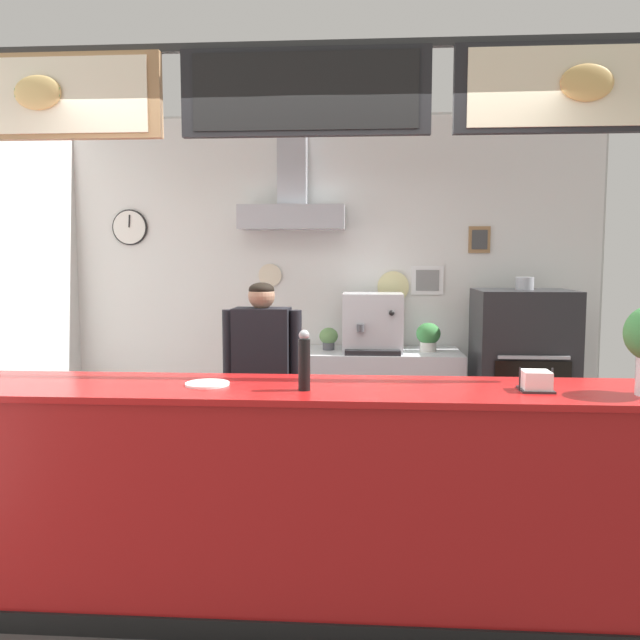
{
  "coord_description": "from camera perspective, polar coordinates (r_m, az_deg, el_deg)",
  "views": [
    {
      "loc": [
        0.3,
        -3.23,
        1.7
      ],
      "look_at": [
        0.02,
        0.77,
        1.31
      ],
      "focal_mm": 36.01,
      "sensor_mm": 36.0,
      "label": 1
    }
  ],
  "objects": [
    {
      "name": "potted_thyme",
      "position": [
        5.35,
        9.6,
        -1.39
      ],
      "size": [
        0.2,
        0.2,
        0.24
      ],
      "color": "beige",
      "rests_on": "back_prep_counter"
    },
    {
      "name": "napkin_holder",
      "position": [
        3.09,
        18.63,
        -5.22
      ],
      "size": [
        0.15,
        0.14,
        0.11
      ],
      "color": "#262628",
      "rests_on": "service_counter"
    },
    {
      "name": "back_prep_counter",
      "position": [
        5.43,
        5.01,
        -7.67
      ],
      "size": [
        1.38,
        0.63,
        0.93
      ],
      "color": "silver",
      "rests_on": "ground_plane"
    },
    {
      "name": "shop_worker",
      "position": [
        4.27,
        -5.14,
        -6.23
      ],
      "size": [
        0.53,
        0.23,
        1.54
      ],
      "rotation": [
        0.0,
        0.0,
        3.12
      ],
      "color": "#232328",
      "rests_on": "ground_plane"
    },
    {
      "name": "pepper_grinder",
      "position": [
        2.92,
        -1.41,
        -3.63
      ],
      "size": [
        0.06,
        0.06,
        0.28
      ],
      "color": "black",
      "rests_on": "service_counter"
    },
    {
      "name": "espresso_machine",
      "position": [
        5.29,
        4.69,
        -0.25
      ],
      "size": [
        0.49,
        0.46,
        0.48
      ],
      "color": "silver",
      "rests_on": "back_prep_counter"
    },
    {
      "name": "condiment_plate",
      "position": [
        3.11,
        -9.98,
        -5.61
      ],
      "size": [
        0.21,
        0.21,
        0.01
      ],
      "color": "white",
      "rests_on": "service_counter"
    },
    {
      "name": "back_wall_assembly",
      "position": [
        5.56,
        0.66,
        4.11
      ],
      "size": [
        4.67,
        2.53,
        2.93
      ],
      "color": "#9E9E99",
      "rests_on": "ground_plane"
    },
    {
      "name": "service_counter",
      "position": [
        3.2,
        -1.77,
        -15.6
      ],
      "size": [
        3.59,
        0.62,
        1.1
      ],
      "color": "maroon",
      "rests_on": "ground_plane"
    },
    {
      "name": "potted_rosemary",
      "position": [
        5.36,
        0.77,
        -1.57
      ],
      "size": [
        0.16,
        0.16,
        0.19
      ],
      "color": "#4C4C51",
      "rests_on": "back_prep_counter"
    },
    {
      "name": "ground_plane",
      "position": [
        3.66,
        -1.3,
        -22.12
      ],
      "size": [
        5.9,
        5.9,
        0.0
      ],
      "primitive_type": "plane",
      "color": "#3F3A38"
    },
    {
      "name": "pizza_oven",
      "position": [
        5.34,
        17.48,
        -5.2
      ],
      "size": [
        0.74,
        0.67,
        1.55
      ],
      "color": "#232326",
      "rests_on": "ground_plane"
    }
  ]
}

